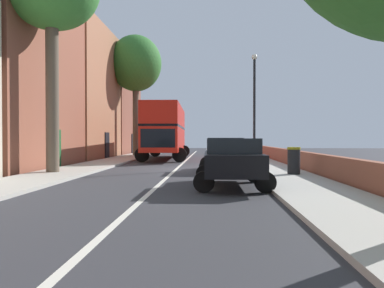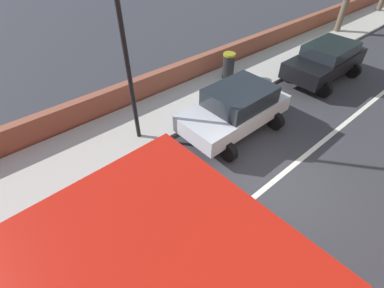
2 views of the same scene
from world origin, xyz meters
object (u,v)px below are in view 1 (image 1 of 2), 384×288
object	(u,v)px
parked_car_silver_right_0	(225,152)
litter_bin_right	(294,160)
double_decker_bus	(166,129)
street_tree_left_0	(136,64)
lamppost_right	(254,100)
parked_car_black_right_2	(232,159)

from	to	relation	value
parked_car_silver_right_0	litter_bin_right	bearing A→B (deg)	-42.85
double_decker_bus	street_tree_left_0	distance (m)	8.11
double_decker_bus	lamppost_right	bearing A→B (deg)	-50.68
double_decker_bus	street_tree_left_0	bearing A→B (deg)	126.57
double_decker_bus	street_tree_left_0	world-z (taller)	street_tree_left_0
lamppost_right	litter_bin_right	bearing A→B (deg)	-79.66
lamppost_right	street_tree_left_0	bearing A→B (deg)	128.31
parked_car_silver_right_0	litter_bin_right	size ratio (longest dim) A/B	3.53
parked_car_black_right_2	street_tree_left_0	bearing A→B (deg)	109.98
lamppost_right	parked_car_silver_right_0	bearing A→B (deg)	-121.96
parked_car_black_right_2	litter_bin_right	xyz separation A→B (m)	(2.80, 3.34, -0.24)
street_tree_left_0	lamppost_right	distance (m)	15.63
parked_car_silver_right_0	litter_bin_right	distance (m)	3.83
double_decker_bus	parked_car_black_right_2	size ratio (longest dim) A/B	2.53
parked_car_silver_right_0	street_tree_left_0	distance (m)	18.01
parked_car_black_right_2	street_tree_left_0	size ratio (longest dim) A/B	0.40
parked_car_silver_right_0	lamppost_right	world-z (taller)	lamppost_right
double_decker_bus	street_tree_left_0	size ratio (longest dim) A/B	1.01
parked_car_silver_right_0	lamppost_right	size ratio (longest dim) A/B	0.63
double_decker_bus	street_tree_left_0	xyz separation A→B (m)	(-3.28, 4.42, 5.97)
street_tree_left_0	litter_bin_right	xyz separation A→B (m)	(10.28, -17.22, -7.63)
parked_car_silver_right_0	litter_bin_right	xyz separation A→B (m)	(2.80, -2.60, -0.24)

